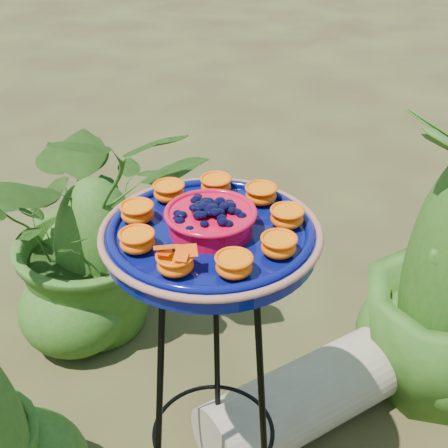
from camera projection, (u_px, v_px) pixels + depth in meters
The scene contains 4 objects.
tripod_stand at pixel (213, 367), 1.34m from camera, with size 0.34×0.34×0.79m.
feeder_dish at pixel (211, 231), 1.16m from camera, with size 0.48×0.48×0.09m.
driftwood_log at pixel (309, 396), 1.76m from camera, with size 0.21×0.21×0.64m, color gray.
shrub_back_left at pixel (95, 221), 1.99m from camera, with size 0.73×0.63×0.81m, color #244B14.
Camera 1 is at (0.31, -1.02, 1.45)m, focal length 50.00 mm.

